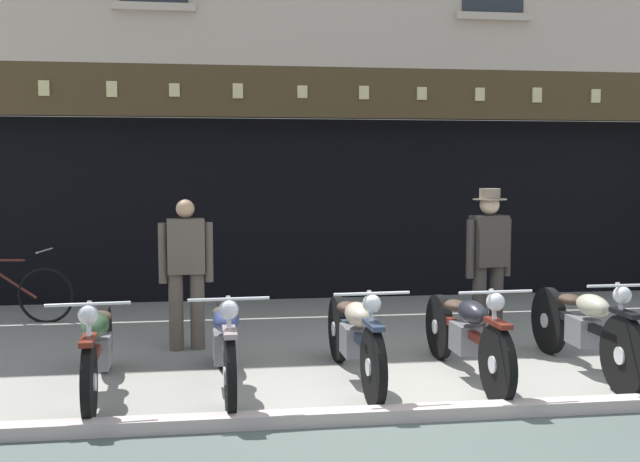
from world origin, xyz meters
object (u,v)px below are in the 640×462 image
at_px(motorcycle_right, 584,326).
at_px(advert_board_near, 175,187).
at_px(motorcycle_center_right, 466,333).
at_px(advert_board_far, 108,184).
at_px(motorcycle_left, 98,346).
at_px(salesman_left, 186,268).
at_px(motorcycle_center, 354,335).
at_px(shopkeeper_center, 488,256).
at_px(leaning_bicycle, 2,292).
at_px(motorcycle_center_left, 225,341).

distance_m(motorcycle_right, advert_board_near, 5.97).
xyz_separation_m(motorcycle_center_right, advert_board_far, (-3.75, 4.34, 1.25)).
relative_size(motorcycle_left, salesman_left, 1.28).
relative_size(motorcycle_center, motorcycle_center_right, 0.99).
xyz_separation_m(motorcycle_right, shopkeeper_center, (-0.43, 1.31, 0.50)).
bearing_deg(motorcycle_right, leaning_bicycle, -26.76).
bearing_deg(motorcycle_right, advert_board_near, -47.05).
xyz_separation_m(motorcycle_right, advert_board_near, (-3.97, 4.29, 1.20)).
relative_size(motorcycle_center_right, advert_board_far, 2.25).
distance_m(motorcycle_center_left, advert_board_near, 4.59).
height_order(motorcycle_center, advert_board_near, advert_board_near).
relative_size(motorcycle_center_left, leaning_bicycle, 1.18).
distance_m(motorcycle_right, leaning_bicycle, 6.74).
height_order(motorcycle_center, motorcycle_center_right, same).
height_order(motorcycle_center_left, motorcycle_center, motorcycle_center).
distance_m(motorcycle_center_left, salesman_left, 1.57).
height_order(motorcycle_center_right, advert_board_near, advert_board_near).
distance_m(motorcycle_center, leaning_bicycle, 4.92).
relative_size(motorcycle_center_left, motorcycle_right, 0.98).
height_order(motorcycle_center_right, salesman_left, salesman_left).
relative_size(advert_board_far, leaning_bicycle, 0.52).
relative_size(motorcycle_right, shopkeeper_center, 1.25).
xyz_separation_m(motorcycle_left, shopkeeper_center, (3.92, 1.39, 0.53)).
relative_size(motorcycle_right, advert_board_far, 2.28).
xyz_separation_m(motorcycle_left, motorcycle_center, (2.19, 0.07, 0.01)).
xyz_separation_m(motorcycle_left, motorcycle_center_right, (3.20, 0.02, 0.01)).
bearing_deg(advert_board_near, motorcycle_center, -67.10).
height_order(motorcycle_right, leaning_bicycle, motorcycle_right).
height_order(salesman_left, advert_board_far, advert_board_far).
relative_size(motorcycle_right, leaning_bicycle, 1.20).
relative_size(motorcycle_center_right, motorcycle_right, 0.98).
xyz_separation_m(motorcycle_right, advert_board_far, (-4.89, 4.29, 1.24)).
bearing_deg(motorcycle_center, motorcycle_right, 177.69).
bearing_deg(motorcycle_center, motorcycle_left, -0.80).
xyz_separation_m(motorcycle_left, advert_board_far, (-0.54, 4.36, 1.26)).
height_order(shopkeeper_center, leaning_bicycle, shopkeeper_center).
bearing_deg(leaning_bicycle, motorcycle_center_left, 48.63).
bearing_deg(salesman_left, leaning_bicycle, -40.01).
distance_m(motorcycle_center_left, motorcycle_right, 3.29).
height_order(motorcycle_center_left, motorcycle_center_right, motorcycle_center_right).
height_order(salesman_left, advert_board_near, advert_board_near).
distance_m(motorcycle_center_right, salesman_left, 2.94).
bearing_deg(shopkeeper_center, motorcycle_center_right, 48.15).
relative_size(motorcycle_left, motorcycle_right, 0.96).
relative_size(salesman_left, advert_board_near, 1.64).
distance_m(motorcycle_center, advert_board_near, 4.82).
relative_size(advert_board_near, leaning_bicycle, 0.55).
relative_size(shopkeeper_center, advert_board_far, 1.83).
bearing_deg(shopkeeper_center, motorcycle_center_left, 11.73).
relative_size(motorcycle_center, advert_board_near, 2.12).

